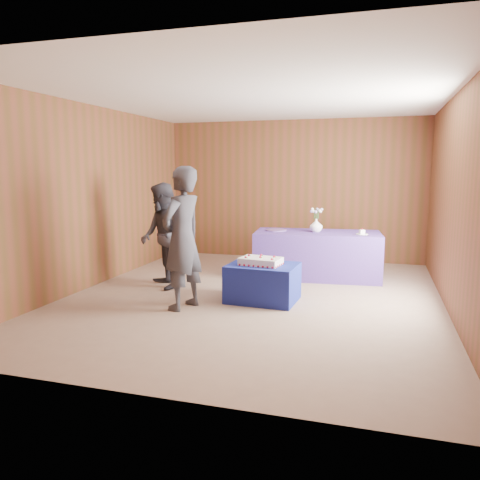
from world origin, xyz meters
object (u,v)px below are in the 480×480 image
at_px(cake_table, 263,283).
at_px(sheet_cake, 261,261).
at_px(serving_table, 317,255).
at_px(guest_right, 163,236).
at_px(guest_left, 182,239).
at_px(vase, 316,225).

distance_m(cake_table, sheet_cake, 0.30).
xyz_separation_m(serving_table, guest_right, (-2.11, -1.34, 0.41)).
xyz_separation_m(cake_table, serving_table, (0.52, 1.60, 0.12)).
xyz_separation_m(cake_table, guest_right, (-1.59, 0.26, 0.53)).
relative_size(guest_left, guest_right, 1.15).
bearing_deg(guest_left, vase, 164.70).
bearing_deg(serving_table, guest_left, -128.41).
height_order(sheet_cake, guest_right, guest_right).
height_order(serving_table, guest_left, guest_left).
relative_size(serving_table, guest_right, 1.27).
bearing_deg(guest_left, sheet_cake, 140.55).
bearing_deg(cake_table, guest_right, 174.06).
relative_size(serving_table, vase, 9.30).
xyz_separation_m(serving_table, sheet_cake, (-0.54, -1.63, 0.17)).
xyz_separation_m(cake_table, vase, (0.49, 1.60, 0.61)).
xyz_separation_m(cake_table, guest_left, (-0.89, -0.62, 0.65)).
height_order(guest_left, guest_right, guest_left).
bearing_deg(serving_table, sheet_cake, -114.26).
distance_m(serving_table, vase, 0.48).
bearing_deg(cake_table, guest_left, -142.09).
bearing_deg(cake_table, serving_table, 75.43).
bearing_deg(guest_left, cake_table, 141.24).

